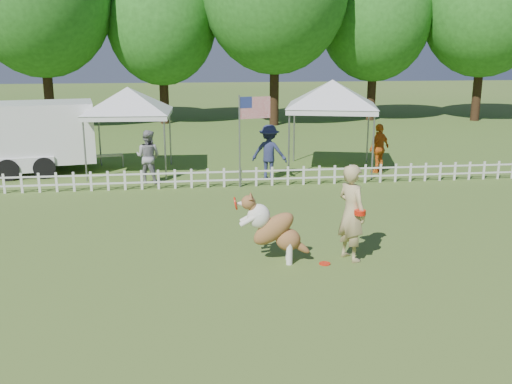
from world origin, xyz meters
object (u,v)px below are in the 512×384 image
Objects in this scene: dog at (275,229)px; spectator_c at (379,148)px; cargo_trailer at (26,137)px; handler at (352,213)px; canopy_tent_right at (331,126)px; spectator_a at (148,157)px; frisbee_on_turf at (325,264)px; spectator_b at (269,152)px; canopy_tent_left at (130,131)px; flag_pole at (240,142)px.

dog is 0.84× the size of spectator_c.
handler is at bearing -57.61° from cargo_trailer.
cargo_trailer reaches higher than dog.
handler is 0.65× the size of canopy_tent_right.
cargo_trailer is at bearing -4.14° from spectator_a.
spectator_b is at bearing 90.03° from frisbee_on_turf.
spectator_c is (3.31, 7.94, -0.15)m from handler.
spectator_a is at bearing 7.24° from handler.
cargo_trailer is (-3.51, 0.38, -0.20)m from canopy_tent_left.
cargo_trailer is at bearing 129.92° from frisbee_on_turf.
canopy_tent_left is at bearing -45.72° from spectator_a.
spectator_c reaches higher than dog.
dog is 6.20× the size of frisbee_on_turf.
spectator_b is (-0.58, 7.38, -0.10)m from handler.
canopy_tent_right reaches higher than frisbee_on_turf.
cargo_trailer reaches higher than spectator_c.
cargo_trailer is at bearing 140.16° from flag_pole.
handler is 1.40× the size of dog.
dog is 9.73m from canopy_tent_left.
canopy_tent_left is at bearing -41.95° from spectator_c.
flag_pole reaches higher than spectator_a.
handler is 1.17× the size of spectator_c.
spectator_b is (0.98, 7.35, 0.19)m from dog.
frisbee_on_turf is 0.13× the size of spectator_a.
spectator_b is 3.93m from spectator_c.
flag_pole is at bearing -176.82° from spectator_a.
frisbee_on_turf is 10.42m from canopy_tent_left.
handler is at bearing 20.53° from frisbee_on_turf.
dog is at bearing 133.63° from spectator_a.
spectator_b is (8.07, -2.05, -0.33)m from cargo_trailer.
spectator_b is at bearing 26.40° from flag_pole.
canopy_tent_right reaches higher than canopy_tent_left.
cargo_trailer is 8.33m from spectator_b.
spectator_c is (7.76, 0.58, -0.00)m from spectator_a.
handler is 1.11× the size of spectator_b.
frisbee_on_turf is 12.63m from cargo_trailer.
canopy_tent_right is 1.81m from spectator_c.
cargo_trailer is 12.05m from spectator_c.
cargo_trailer is (-8.64, 9.43, 0.23)m from handler.
canopy_tent_left is at bearing 119.11° from dog.
flag_pole is (-1.06, 6.61, 1.40)m from frisbee_on_turf.
frisbee_on_turf is 0.08× the size of canopy_tent_left.
spectator_c is (8.45, -1.10, -0.58)m from canopy_tent_left.
handler is 12.79m from cargo_trailer.
flag_pole is 5.21m from spectator_c.
canopy_tent_left is at bearing 126.47° from flag_pole.
canopy_tent_left is 1.01× the size of flag_pole.
spectator_a is at bearing 118.99° from dog.
spectator_c is at bearing -46.55° from handler.
cargo_trailer is at bearing 6.66° from spectator_b.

